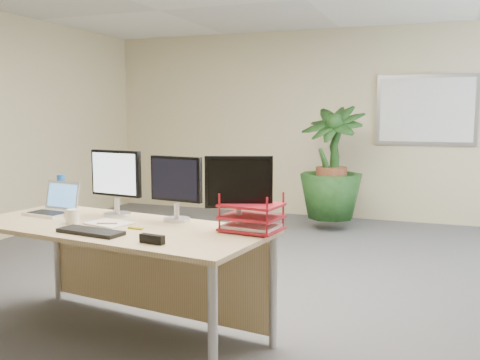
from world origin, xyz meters
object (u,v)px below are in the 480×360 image
at_px(desk, 128,246).
at_px(floor_plant, 331,172).
at_px(monitor_left, 116,178).
at_px(laptop, 55,206).
at_px(monitor_right, 176,184).

relative_size(desk, floor_plant, 1.41).
height_order(desk, monitor_left, monitor_left).
bearing_deg(laptop, floor_plant, 70.12).
relative_size(monitor_left, monitor_right, 1.06).
bearing_deg(desk, laptop, 171.85).
bearing_deg(monitor_left, laptop, -170.27).
relative_size(desk, monitor_left, 4.52).
bearing_deg(monitor_right, monitor_left, 178.60).
bearing_deg(monitor_left, monitor_right, -1.40).
height_order(monitor_left, laptop, monitor_left).
distance_m(monitor_left, laptop, 0.53).
xyz_separation_m(desk, monitor_left, (-0.20, 0.18, 0.44)).
distance_m(desk, monitor_left, 0.51).
height_order(floor_plant, laptop, floor_plant).
xyz_separation_m(desk, monitor_right, (0.29, 0.17, 0.42)).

